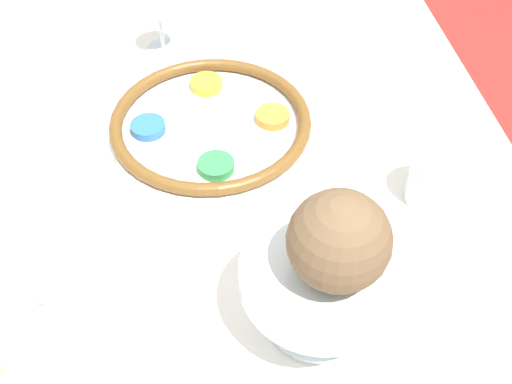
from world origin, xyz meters
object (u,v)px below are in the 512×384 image
coconut (339,241)px  napkin_roll (45,236)px  cup_near (436,179)px  seder_plate (211,123)px  fruit_stand (320,281)px  orange_fruit (332,244)px

coconut → napkin_roll: 0.40m
coconut → cup_near: coconut is taller
napkin_roll → cup_near: size_ratio=2.55×
seder_plate → napkin_roll: (0.20, -0.23, 0.00)m
coconut → seder_plate: bearing=-163.4°
seder_plate → napkin_roll: bearing=-49.3°
seder_plate → fruit_stand: 0.37m
coconut → napkin_roll: coconut is taller
fruit_stand → cup_near: size_ratio=2.33×
cup_near → orange_fruit: bearing=-48.7°
seder_plate → coconut: 0.40m
seder_plate → orange_fruit: 0.39m
fruit_stand → cup_near: 0.27m
seder_plate → coconut: size_ratio=2.94×
orange_fruit → napkin_roll: (-0.15, -0.33, -0.13)m
fruit_stand → napkin_roll: (-0.15, -0.33, -0.06)m
seder_plate → fruit_stand: (0.35, 0.10, 0.07)m
fruit_stand → napkin_roll: size_ratio=0.91×
seder_plate → cup_near: cup_near is taller
seder_plate → cup_near: size_ratio=4.08×
seder_plate → cup_near: 0.35m
orange_fruit → fruit_stand: bearing=-80.2°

